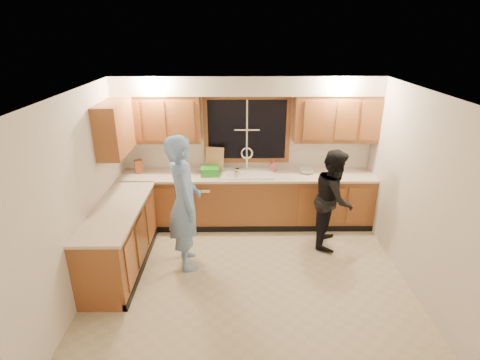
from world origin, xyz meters
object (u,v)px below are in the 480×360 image
stove (107,262)px  soap_bottle (273,165)px  sink (247,177)px  woman (334,199)px  dish_crate (210,171)px  man (184,203)px  knife_block (139,166)px  dishwasher (197,202)px  bowl (306,171)px

stove → soap_bottle: size_ratio=4.49×
sink → soap_bottle: size_ratio=4.29×
woman → dish_crate: size_ratio=5.39×
man → dish_crate: size_ratio=6.70×
knife_block → dish_crate: size_ratio=0.79×
woman → knife_block: size_ratio=6.84×
sink → woman: (1.30, -0.65, -0.09)m
dish_crate → soap_bottle: bearing=9.7°
knife_block → sink: bearing=-27.5°
dishwasher → knife_block: 1.15m
knife_block → woman: bearing=-38.2°
soap_bottle → sink: bearing=-160.9°
man → knife_block: man is taller
dishwasher → sink: bearing=1.0°
man → knife_block: 1.56m
woman → bowl: bearing=40.2°
dishwasher → stove: stove is taller
dish_crate → sink: bearing=2.6°
woman → soap_bottle: 1.20m
man → soap_bottle: size_ratio=9.55×
knife_block → bowl: bearing=-25.7°
sink → dish_crate: (-0.62, -0.03, 0.12)m
man → bowl: 2.24m
dishwasher → knife_block: bearing=174.2°
man → woman: man is taller
sink → knife_block: (-1.81, 0.08, 0.17)m
dishwasher → soap_bottle: 1.44m
knife_block → dishwasher: bearing=-30.7°
dishwasher → stove: size_ratio=0.91×
dishwasher → knife_block: (-0.96, 0.10, 0.62)m
soap_bottle → stove: bearing=-138.6°
dish_crate → bowl: size_ratio=1.26×
sink → bowl: size_ratio=3.79×
sink → stove: sink is taller
knife_block → soap_bottle: knife_block is taller
knife_block → bowl: 2.80m
bowl → dish_crate: bearing=-177.6°
dish_crate → woman: bearing=-18.1°
soap_bottle → dishwasher: bearing=-172.6°
dishwasher → dish_crate: 0.62m
man → soap_bottle: bearing=-58.8°
dishwasher → woman: (2.15, -0.64, 0.36)m
stove → woman: 3.33m
soap_bottle → dish_crate: bearing=-170.3°
sink → soap_bottle: 0.50m
sink → woman: size_ratio=0.56×
man → bowl: man is taller
sink → bowl: sink is taller
sink → soap_bottle: bearing=19.1°
sink → dish_crate: bearing=-177.4°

